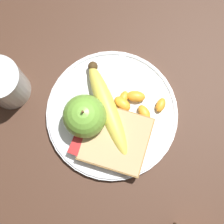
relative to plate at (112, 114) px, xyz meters
The scene contains 17 objects.
ground_plane 0.01m from the plate, ahead, with size 3.00×3.00×0.00m, color #42281C.
plate is the anchor object (origin of this frame).
juice_glass 0.20m from the plate, ahead, with size 0.07×0.07×0.09m.
apple 0.06m from the plate, 35.52° to the left, with size 0.08×0.08×0.08m.
banana 0.02m from the plate, 34.28° to the right, with size 0.15×0.15×0.03m.
bread_slice 0.05m from the plate, 120.38° to the left, with size 0.12×0.12×0.02m.
fork 0.01m from the plate, ahead, with size 0.04×0.19×0.00m.
jam_packet 0.08m from the plate, 74.97° to the left, with size 0.05×0.04×0.02m.
orange_segment_0 0.06m from the plate, behind, with size 0.03×0.02×0.01m.
orange_segment_1 0.04m from the plate, behind, with size 0.04×0.03×0.02m.
orange_segment_2 0.05m from the plate, 121.99° to the right, with size 0.04×0.03×0.02m.
orange_segment_3 0.09m from the plate, 147.52° to the right, with size 0.02×0.03×0.02m.
orange_segment_4 0.03m from the plate, 114.49° to the right, with size 0.04×0.03×0.02m.
orange_segment_5 0.04m from the plate, 103.44° to the right, with size 0.02×0.03×0.01m.
orange_segment_6 0.02m from the plate, 145.02° to the left, with size 0.02×0.03×0.02m.
orange_segment_7 0.06m from the plate, 159.23° to the left, with size 0.03×0.03×0.01m.
orange_segment_8 0.06m from the plate, 156.14° to the right, with size 0.04×0.03×0.02m.
Camera 1 is at (-0.04, 0.11, 0.67)m, focal length 60.00 mm.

